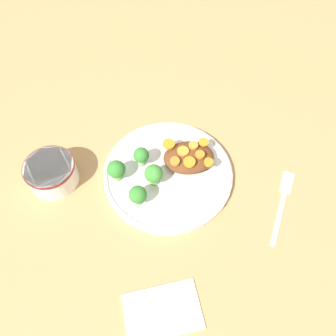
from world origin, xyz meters
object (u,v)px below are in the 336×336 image
object	(u,v)px
dip_bowl	(52,172)
napkin	(163,311)
fork	(283,199)
plate	(168,173)

from	to	relation	value
dip_bowl	napkin	xyz separation A→B (m)	(-0.20, 0.30, -0.03)
dip_bowl	fork	bearing A→B (deg)	166.68
plate	napkin	distance (m)	0.28
plate	fork	xyz separation A→B (m)	(-0.24, 0.09, -0.01)
plate	dip_bowl	distance (m)	0.25
dip_bowl	fork	xyz separation A→B (m)	(-0.48, 0.11, -0.03)
fork	napkin	size ratio (longest dim) A/B	1.18
fork	napkin	xyz separation A→B (m)	(0.28, 0.19, 0.00)
napkin	plate	bearing A→B (deg)	-99.62
plate	dip_bowl	bearing A→B (deg)	-5.07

